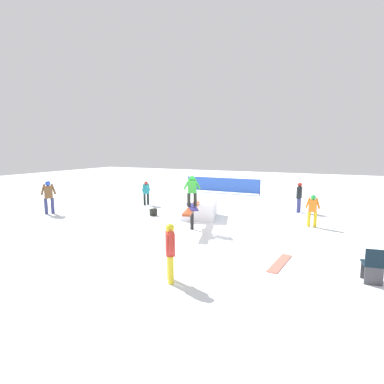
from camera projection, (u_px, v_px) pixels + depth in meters
ground_plane at (192, 229)px, 11.89m from camera, size 60.00×60.00×0.00m
rail_feature at (192, 210)px, 11.78m from camera, size 2.64×1.01×0.90m
snow_kicker_ramp at (199, 209)px, 13.88m from camera, size 2.15×1.94×0.77m
main_rider_on_rail at (192, 192)px, 11.67m from camera, size 1.42×1.08×1.25m
bystander_teal at (146, 192)px, 16.86m from camera, size 0.56×0.28×1.35m
bystander_brown at (49, 195)px, 14.57m from camera, size 0.61×0.51×1.62m
bystander_black at (299, 196)px, 14.93m from camera, size 0.66×0.24×1.50m
bystander_orange at (313, 209)px, 12.15m from camera, size 0.20×0.58×1.33m
bystander_red at (170, 249)px, 7.13m from camera, size 0.57×0.43×1.43m
loose_snowboard_coral at (280, 263)px, 8.35m from camera, size 1.58×0.46×0.02m
loose_snowboard_white at (78, 219)px, 13.47m from camera, size 1.48×0.72×0.02m
folding_chair at (373, 266)px, 7.10m from camera, size 0.50×0.50×0.88m
backpack_on_snow at (153, 212)px, 14.23m from camera, size 0.37×0.34×0.34m
safety_fence at (222, 185)px, 21.39m from camera, size 0.10×5.49×1.10m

